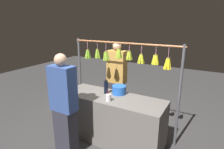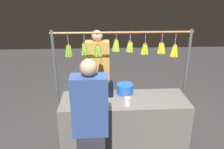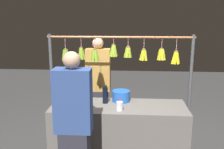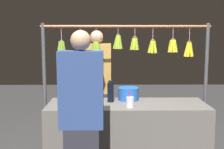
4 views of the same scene
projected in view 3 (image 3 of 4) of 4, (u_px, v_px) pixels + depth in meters
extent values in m
cube|color=#66605B|center=(118.00, 134.00, 3.37)|extent=(1.76, 0.62, 0.81)
cylinder|color=#4C4C51|center=(189.00, 95.00, 3.57)|extent=(0.04, 0.04, 1.71)
cylinder|color=#4C4C51|center=(53.00, 93.00, 3.70)|extent=(0.04, 0.04, 1.71)
cylinder|color=#9E6038|center=(120.00, 37.00, 3.46)|extent=(2.04, 0.03, 0.03)
torus|color=black|center=(177.00, 39.00, 3.41)|extent=(0.04, 0.01, 0.04)
cylinder|color=pink|center=(177.00, 45.00, 3.43)|extent=(0.01, 0.01, 0.17)
sphere|color=brown|center=(176.00, 52.00, 3.45)|extent=(0.05, 0.05, 0.05)
cylinder|color=yellow|center=(174.00, 58.00, 3.46)|extent=(0.08, 0.04, 0.18)
cylinder|color=yellow|center=(175.00, 58.00, 3.44)|extent=(0.05, 0.06, 0.18)
cylinder|color=yellow|center=(177.00, 58.00, 3.44)|extent=(0.06, 0.07, 0.18)
cylinder|color=yellow|center=(178.00, 58.00, 3.47)|extent=(0.07, 0.04, 0.18)
cylinder|color=yellow|center=(176.00, 58.00, 3.49)|extent=(0.05, 0.06, 0.18)
cylinder|color=yellow|center=(175.00, 58.00, 3.49)|extent=(0.05, 0.06, 0.18)
torus|color=black|center=(162.00, 39.00, 3.42)|extent=(0.04, 0.01, 0.04)
cylinder|color=pink|center=(162.00, 44.00, 3.44)|extent=(0.01, 0.01, 0.14)
sphere|color=brown|center=(162.00, 49.00, 3.45)|extent=(0.05, 0.05, 0.05)
cylinder|color=gold|center=(159.00, 55.00, 3.47)|extent=(0.06, 0.04, 0.16)
cylinder|color=gold|center=(160.00, 55.00, 3.45)|extent=(0.05, 0.05, 0.16)
cylinder|color=gold|center=(162.00, 55.00, 3.44)|extent=(0.04, 0.07, 0.16)
cylinder|color=gold|center=(164.00, 55.00, 3.45)|extent=(0.06, 0.05, 0.16)
cylinder|color=gold|center=(163.00, 55.00, 3.48)|extent=(0.06, 0.05, 0.16)
cylinder|color=gold|center=(162.00, 54.00, 3.50)|extent=(0.04, 0.07, 0.16)
cylinder|color=gold|center=(160.00, 54.00, 3.50)|extent=(0.05, 0.06, 0.16)
torus|color=black|center=(144.00, 39.00, 3.44)|extent=(0.04, 0.01, 0.04)
cylinder|color=pink|center=(144.00, 44.00, 3.46)|extent=(0.01, 0.01, 0.15)
sphere|color=brown|center=(144.00, 50.00, 3.47)|extent=(0.05, 0.05, 0.05)
cylinder|color=gold|center=(142.00, 55.00, 3.49)|extent=(0.07, 0.05, 0.15)
cylinder|color=gold|center=(143.00, 56.00, 3.47)|extent=(0.05, 0.06, 0.15)
cylinder|color=gold|center=(145.00, 55.00, 3.47)|extent=(0.06, 0.06, 0.15)
cylinder|color=gold|center=(145.00, 55.00, 3.50)|extent=(0.07, 0.06, 0.16)
cylinder|color=gold|center=(143.00, 55.00, 3.51)|extent=(0.06, 0.07, 0.16)
torus|color=black|center=(128.00, 39.00, 3.45)|extent=(0.04, 0.01, 0.04)
cylinder|color=pink|center=(128.00, 43.00, 3.47)|extent=(0.01, 0.01, 0.12)
sphere|color=brown|center=(128.00, 47.00, 3.48)|extent=(0.05, 0.05, 0.05)
cylinder|color=#9AB127|center=(126.00, 53.00, 3.50)|extent=(0.07, 0.04, 0.15)
cylinder|color=#9AB127|center=(127.00, 53.00, 3.47)|extent=(0.06, 0.07, 0.15)
cylinder|color=#9AB127|center=(129.00, 53.00, 3.48)|extent=(0.05, 0.05, 0.15)
cylinder|color=#9AB127|center=(130.00, 52.00, 3.51)|extent=(0.07, 0.06, 0.15)
cylinder|color=#9AB127|center=(128.00, 52.00, 3.52)|extent=(0.05, 0.08, 0.15)
torus|color=black|center=(114.00, 39.00, 3.47)|extent=(0.04, 0.01, 0.04)
cylinder|color=pink|center=(114.00, 42.00, 3.48)|extent=(0.01, 0.01, 0.09)
sphere|color=brown|center=(114.00, 45.00, 3.49)|extent=(0.04, 0.04, 0.04)
cylinder|color=#89AB29|center=(112.00, 51.00, 3.51)|extent=(0.07, 0.03, 0.17)
cylinder|color=#89AB29|center=(112.00, 51.00, 3.48)|extent=(0.05, 0.07, 0.17)
cylinder|color=#89AB29|center=(114.00, 51.00, 3.48)|extent=(0.04, 0.07, 0.17)
cylinder|color=#89AB29|center=(115.00, 51.00, 3.49)|extent=(0.05, 0.05, 0.17)
cylinder|color=#89AB29|center=(115.00, 51.00, 3.51)|extent=(0.06, 0.05, 0.17)
cylinder|color=#89AB29|center=(114.00, 51.00, 3.53)|extent=(0.04, 0.06, 0.17)
cylinder|color=#89AB29|center=(112.00, 51.00, 3.52)|extent=(0.05, 0.05, 0.17)
torus|color=black|center=(95.00, 38.00, 3.48)|extent=(0.04, 0.01, 0.04)
cylinder|color=pink|center=(95.00, 44.00, 3.50)|extent=(0.01, 0.01, 0.16)
sphere|color=brown|center=(95.00, 50.00, 3.52)|extent=(0.05, 0.05, 0.05)
cylinder|color=#7FA82A|center=(93.00, 56.00, 3.54)|extent=(0.07, 0.04, 0.16)
cylinder|color=#7FA82A|center=(94.00, 56.00, 3.51)|extent=(0.05, 0.06, 0.16)
cylinder|color=#7FA82A|center=(96.00, 56.00, 3.51)|extent=(0.06, 0.07, 0.16)
cylinder|color=#7FA82A|center=(97.00, 56.00, 3.54)|extent=(0.08, 0.04, 0.16)
cylinder|color=#7FA82A|center=(96.00, 55.00, 3.56)|extent=(0.06, 0.07, 0.17)
cylinder|color=#7FA82A|center=(94.00, 55.00, 3.56)|extent=(0.05, 0.06, 0.16)
torus|color=black|center=(81.00, 38.00, 3.50)|extent=(0.04, 0.01, 0.04)
cylinder|color=pink|center=(81.00, 43.00, 3.51)|extent=(0.01, 0.01, 0.13)
sphere|color=brown|center=(81.00, 48.00, 3.53)|extent=(0.04, 0.04, 0.04)
cylinder|color=#84A929|center=(80.00, 54.00, 3.54)|extent=(0.05, 0.03, 0.17)
cylinder|color=#84A929|center=(80.00, 54.00, 3.53)|extent=(0.05, 0.06, 0.17)
cylinder|color=#84A929|center=(82.00, 54.00, 3.52)|extent=(0.04, 0.05, 0.17)
cylinder|color=#84A929|center=(83.00, 54.00, 3.54)|extent=(0.06, 0.03, 0.17)
cylinder|color=#84A929|center=(83.00, 54.00, 3.56)|extent=(0.05, 0.06, 0.17)
cylinder|color=#84A929|center=(81.00, 53.00, 3.57)|extent=(0.05, 0.07, 0.17)
torus|color=black|center=(65.00, 38.00, 3.51)|extent=(0.04, 0.02, 0.04)
cylinder|color=pink|center=(65.00, 44.00, 3.53)|extent=(0.01, 0.01, 0.16)
sphere|color=brown|center=(65.00, 50.00, 3.55)|extent=(0.04, 0.04, 0.04)
cylinder|color=#74A42B|center=(64.00, 55.00, 3.57)|extent=(0.06, 0.03, 0.17)
cylinder|color=#74A42B|center=(64.00, 56.00, 3.55)|extent=(0.06, 0.06, 0.17)
cylinder|color=#74A42B|center=(66.00, 56.00, 3.54)|extent=(0.04, 0.05, 0.17)
cylinder|color=#74A42B|center=(67.00, 55.00, 3.55)|extent=(0.05, 0.04, 0.17)
cylinder|color=#74A42B|center=(68.00, 55.00, 3.58)|extent=(0.06, 0.05, 0.17)
cylinder|color=#74A42B|center=(67.00, 55.00, 3.59)|extent=(0.04, 0.07, 0.17)
cylinder|color=#74A42B|center=(65.00, 55.00, 3.59)|extent=(0.05, 0.06, 0.17)
cylinder|color=black|center=(105.00, 95.00, 3.35)|extent=(0.07, 0.07, 0.22)
cylinder|color=black|center=(105.00, 86.00, 3.32)|extent=(0.05, 0.05, 0.02)
cylinder|color=blue|center=(121.00, 96.00, 3.43)|extent=(0.24, 0.24, 0.15)
cylinder|color=silver|center=(120.00, 106.00, 3.10)|extent=(0.08, 0.08, 0.11)
cylinder|color=red|center=(119.00, 104.00, 3.09)|extent=(0.01, 0.03, 0.17)
cube|color=#2D2D38|center=(99.00, 112.00, 4.20)|extent=(0.31, 0.21, 0.77)
cube|color=#BF8C3F|center=(98.00, 70.00, 4.04)|extent=(0.39, 0.21, 0.68)
sphere|color=tan|center=(98.00, 43.00, 3.94)|extent=(0.18, 0.18, 0.18)
cube|color=#334C8C|center=(73.00, 101.00, 2.58)|extent=(0.38, 0.21, 0.67)
sphere|color=tan|center=(71.00, 60.00, 2.49)|extent=(0.18, 0.18, 0.18)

